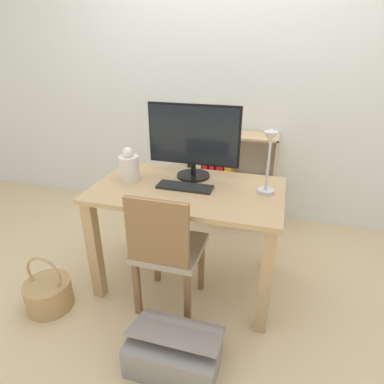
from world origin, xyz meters
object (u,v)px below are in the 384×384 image
at_px(keyboard, 185,187).
at_px(vase, 129,166).
at_px(monitor, 193,138).
at_px(basket, 49,293).
at_px(bookshelf, 216,175).
at_px(storage_box, 174,352).
at_px(desk_lamp, 269,157).
at_px(chair, 166,248).

relative_size(keyboard, vase, 1.57).
bearing_deg(keyboard, vase, 175.54).
relative_size(monitor, basket, 1.59).
height_order(vase, bookshelf, vase).
bearing_deg(bookshelf, storage_box, -84.92).
height_order(desk_lamp, bookshelf, desk_lamp).
distance_m(chair, bookshelf, 1.27).
height_order(monitor, vase, monitor).
bearing_deg(vase, chair, -40.30).
distance_m(keyboard, vase, 0.40).
bearing_deg(desk_lamp, basket, -158.90).
bearing_deg(basket, keyboard, 31.35).
bearing_deg(monitor, basket, -139.04).
xyz_separation_m(keyboard, vase, (-0.39, 0.03, 0.09)).
bearing_deg(storage_box, desk_lamp, 62.40).
bearing_deg(monitor, keyboard, -89.83).
bearing_deg(monitor, bookshelf, 90.60).
bearing_deg(desk_lamp, keyboard, -178.16).
xyz_separation_m(vase, desk_lamp, (0.88, -0.01, 0.15)).
bearing_deg(monitor, chair, -94.39).
height_order(keyboard, basket, keyboard).
relative_size(monitor, vase, 2.74).
relative_size(desk_lamp, bookshelf, 0.47).
relative_size(vase, chair, 0.27).
bearing_deg(basket, bookshelf, 62.45).
relative_size(monitor, storage_box, 1.27).
xyz_separation_m(monitor, desk_lamp, (0.49, -0.19, -0.02)).
bearing_deg(keyboard, storage_box, -78.14).
xyz_separation_m(keyboard, basket, (-0.78, -0.47, -0.64)).
bearing_deg(chair, monitor, 76.99).
xyz_separation_m(monitor, vase, (-0.39, -0.17, -0.17)).
distance_m(monitor, desk_lamp, 0.53).
bearing_deg(basket, storage_box, -11.44).
xyz_separation_m(vase, bookshelf, (0.38, 0.97, -0.39)).
bearing_deg(basket, chair, 15.48).
bearing_deg(bookshelf, vase, -111.42).
bearing_deg(bookshelf, keyboard, -89.49).
bearing_deg(vase, monitor, 23.68).
xyz_separation_m(basket, storage_box, (0.92, -0.19, -0.00)).
xyz_separation_m(chair, storage_box, (0.18, -0.39, -0.35)).
relative_size(monitor, bookshelf, 0.72).
bearing_deg(storage_box, vase, 127.41).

